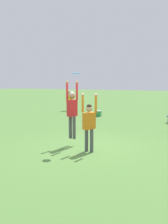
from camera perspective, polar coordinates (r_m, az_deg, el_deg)
name	(u,v)px	position (r m, az deg, el deg)	size (l,w,h in m)	color
ground_plane	(87,147)	(8.14, 0.77, -9.23)	(120.00, 120.00, 0.00)	#56843D
person_jumping	(72,108)	(8.09, -3.13, 0.97)	(0.52, 0.41, 2.16)	#4C4C51
person_defending	(89,121)	(7.41, 1.34, -2.48)	(0.59, 0.48, 2.02)	#4C4C51
frisbee	(76,73)	(7.58, -2.04, 10.06)	(0.27, 0.27, 0.05)	#2D9EDB
person_spectator_near	(69,99)	(18.53, -3.88, 3.51)	(0.63, 0.42, 1.69)	navy
cooler_box	(98,114)	(15.41, 3.71, -0.40)	(0.39, 0.32, 0.41)	#2D8C4C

